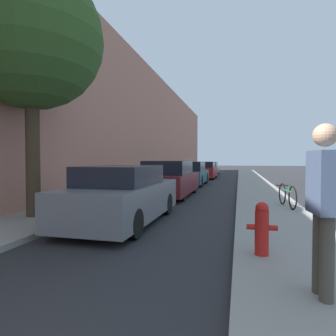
% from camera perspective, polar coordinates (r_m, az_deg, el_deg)
% --- Properties ---
extents(ground_plane, '(120.00, 120.00, 0.00)m').
position_cam_1_polar(ground_plane, '(15.29, 6.58, -4.21)').
color(ground_plane, '#28282B').
extents(sidewalk_left, '(2.00, 52.00, 0.12)m').
position_cam_1_polar(sidewalk_left, '(15.92, -3.85, -3.75)').
color(sidewalk_left, gray).
rests_on(sidewalk_left, ground).
extents(sidewalk_right, '(2.00, 52.00, 0.12)m').
position_cam_1_polar(sidewalk_right, '(15.18, 17.53, -4.09)').
color(sidewalk_right, gray).
rests_on(sidewalk_right, ground).
extents(building_facade_left, '(0.70, 52.00, 7.85)m').
position_cam_1_polar(building_facade_left, '(16.48, -8.41, 9.90)').
color(building_facade_left, tan).
rests_on(building_facade_left, ground).
extents(parked_car_grey, '(1.75, 4.20, 1.42)m').
position_cam_1_polar(parked_car_grey, '(7.16, -8.99, -5.50)').
color(parked_car_grey, black).
rests_on(parked_car_grey, ground).
extents(parked_car_maroon, '(1.90, 4.63, 1.52)m').
position_cam_1_polar(parked_car_maroon, '(12.25, 0.26, -2.31)').
color(parked_car_maroon, black).
rests_on(parked_car_maroon, ground).
extents(parked_car_teal, '(1.77, 4.35, 1.45)m').
position_cam_1_polar(parked_car_teal, '(17.53, 4.55, -1.18)').
color(parked_car_teal, black).
rests_on(parked_car_teal, ground).
extents(parked_car_red, '(1.83, 4.65, 1.40)m').
position_cam_1_polar(parked_car_red, '(23.74, 7.32, -0.47)').
color(parked_car_red, black).
rests_on(parked_car_red, ground).
extents(parked_car_silver, '(1.77, 4.65, 1.32)m').
position_cam_1_polar(parked_car_silver, '(29.71, 8.30, -0.11)').
color(parked_car_silver, black).
rests_on(parked_car_silver, ground).
extents(street_tree_near, '(3.61, 3.61, 6.35)m').
position_cam_1_polar(street_tree_near, '(8.62, -25.74, 22.39)').
color(street_tree_near, '#423323').
rests_on(street_tree_near, sidewalk_left).
extents(fire_hydrant, '(0.45, 0.21, 0.81)m').
position_cam_1_polar(fire_hydrant, '(4.65, 18.30, -11.28)').
color(fire_hydrant, red).
rests_on(fire_hydrant, sidewalk_right).
extents(pedestrian, '(0.28, 0.47, 1.83)m').
position_cam_1_polar(pedestrian, '(3.41, 28.81, -5.42)').
color(pedestrian, '#4C473D').
rests_on(pedestrian, sidewalk_right).
extents(bicycle, '(0.44, 1.68, 0.69)m').
position_cam_1_polar(bicycle, '(9.49, 22.77, -5.07)').
color(bicycle, black).
rests_on(bicycle, sidewalk_right).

